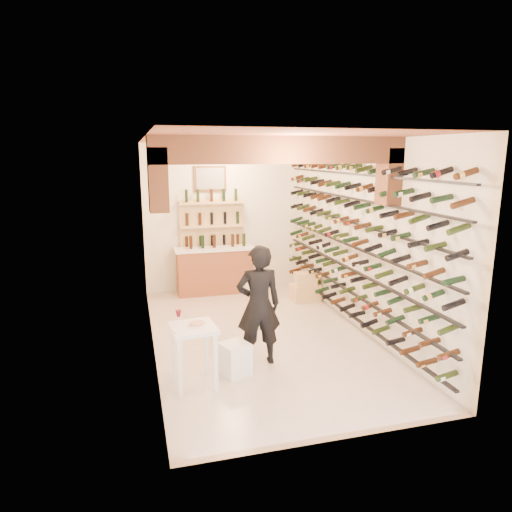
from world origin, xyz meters
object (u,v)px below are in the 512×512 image
Objects in this scene: wine_rack at (348,240)px; tasting_table at (193,337)px; person at (259,305)px; chrome_barstool at (253,302)px; back_counter at (214,269)px; crate_lower at (305,292)px; white_stool at (235,359)px.

wine_rack is 5.74× the size of tasting_table.
chrome_barstool is at bearing -97.52° from person.
crate_lower is at bearing -31.99° from back_counter.
chrome_barstool is at bearing 164.03° from wine_rack.
chrome_barstool reaches higher than crate_lower.
white_stool is 0.25× the size of person.
chrome_barstool is at bearing -82.67° from back_counter.
wine_rack is 12.82× the size of white_stool.
wine_rack reaches higher than white_stool.
white_stool is 1.83m from chrome_barstool.
back_counter is (-1.83, 2.65, -1.02)m from wine_rack.
wine_rack is 3.35× the size of back_counter.
crate_lower is (1.70, -1.06, -0.36)m from back_counter.
person is (0.99, 0.43, 0.20)m from tasting_table.
tasting_table reaches higher than crate_lower.
back_counter is at bearing -86.04° from person.
tasting_table is at bearing 27.44° from person.
back_counter is 0.97× the size of person.
wine_rack is 3.27× the size of person.
chrome_barstool is (1.28, 1.84, -0.23)m from tasting_table.
person is (0.41, 0.27, 0.65)m from white_stool.
white_stool is 0.78× the size of crate_lower.
back_counter is 2.23m from chrome_barstool.
chrome_barstool is (0.70, 1.68, 0.22)m from white_stool.
white_stool is at bearing 37.05° from person.
wine_rack is at bearing 28.79° from white_stool.
wine_rack is 2.18m from person.
person is at bearing 18.04° from tasting_table.
person is (-0.00, -3.62, 0.34)m from back_counter.
back_counter is 2.98× the size of crate_lower.
crate_lower is (2.70, 2.98, -0.50)m from tasting_table.
chrome_barstool is at bearing 67.43° from white_stool.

